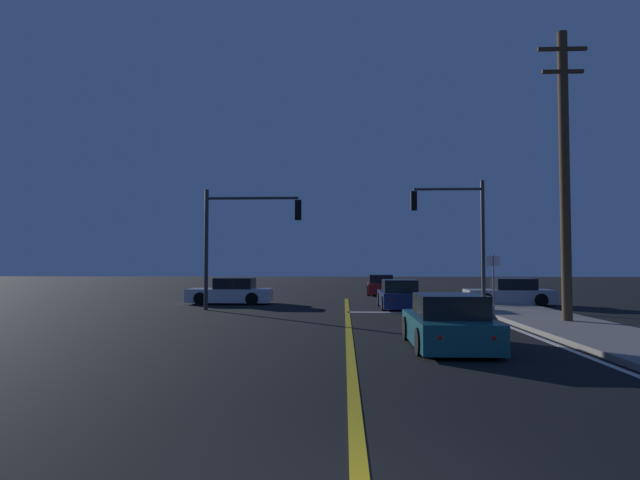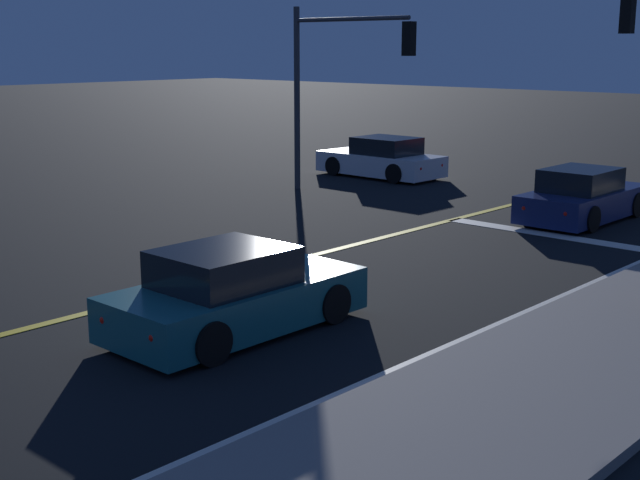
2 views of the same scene
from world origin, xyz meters
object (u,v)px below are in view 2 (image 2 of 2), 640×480
Objects in this scene: car_side_waiting_white at (382,159)px; car_mid_block_navy at (583,198)px; traffic_signal_far_left at (337,69)px; car_following_oncoming_teal at (234,295)px.

car_mid_block_navy is at bearing -105.66° from car_side_waiting_white.
car_mid_block_navy is 7.91m from traffic_signal_far_left.
car_mid_block_navy is (-0.04, 11.80, -0.00)m from car_following_oncoming_teal.
traffic_signal_far_left is at bearing -160.57° from car_side_waiting_white.
traffic_signal_far_left is at bearing 124.13° from car_following_oncoming_teal.
traffic_signal_far_left reaches higher than car_following_oncoming_teal.
car_following_oncoming_teal is 11.80m from car_mid_block_navy.
traffic_signal_far_left is at bearing -170.56° from car_mid_block_navy.
car_following_oncoming_teal is 0.76× the size of traffic_signal_far_left.
car_mid_block_navy and car_side_waiting_white have the same top height.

